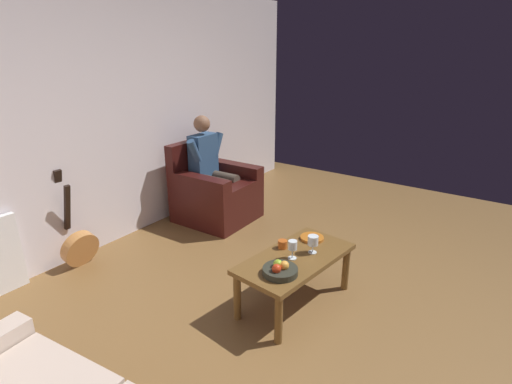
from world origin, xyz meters
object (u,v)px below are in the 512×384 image
person_seated (212,166)px  armchair (214,193)px  decorative_dish (312,238)px  guitar (79,245)px  candle_jar (283,244)px  wine_glass_near (293,246)px  coffee_table (295,264)px  wine_glass_far (313,241)px  fruit_bowl (280,270)px

person_seated → armchair: bearing=90.0°
decorative_dish → armchair: bearing=-111.0°
guitar → candle_jar: size_ratio=12.17×
person_seated → wine_glass_near: (1.02, 1.70, -0.13)m
wine_glass_near → coffee_table: bearing=171.6°
armchair → wine_glass_far: size_ratio=6.33×
guitar → wine_glass_near: guitar is taller
guitar → decorative_dish: bearing=116.3°
armchair → person_seated: person_seated is taller
candle_jar → wine_glass_far: bearing=105.9°
wine_glass_far → fruit_bowl: size_ratio=0.57×
wine_glass_far → candle_jar: size_ratio=1.91×
coffee_table → guitar: 2.13m
person_seated → fruit_bowl: person_seated is taller
coffee_table → candle_jar: size_ratio=13.90×
guitar → candle_jar: (-0.70, 1.86, 0.26)m
wine_glass_far → decorative_dish: bearing=-151.8°
candle_jar → wine_glass_near: bearing=55.1°
coffee_table → fruit_bowl: (0.30, 0.04, 0.10)m
candle_jar → person_seated: bearing=-120.7°
coffee_table → decorative_dish: bearing=-174.6°
guitar → fruit_bowl: guitar is taller
decorative_dish → candle_jar: candle_jar is taller
person_seated → wine_glass_far: bearing=63.8°
person_seated → wine_glass_near: size_ratio=8.16×
guitar → wine_glass_near: bearing=106.4°
person_seated → wine_glass_far: size_ratio=8.42×
armchair → wine_glass_near: bearing=57.7°
wine_glass_near → fruit_bowl: size_ratio=0.59×
wine_glass_far → decorative_dish: wine_glass_far is taller
person_seated → decorative_dish: bearing=68.5°
person_seated → guitar: bearing=-12.1°
wine_glass_near → fruit_bowl: 0.27m
wine_glass_near → decorative_dish: size_ratio=0.76×
wine_glass_near → wine_glass_far: (-0.18, 0.09, -0.00)m
guitar → coffee_table: bearing=107.5°
person_seated → candle_jar: (0.91, 1.54, -0.20)m
fruit_bowl → decorative_dish: bearing=-174.0°
coffee_table → wine_glass_far: 0.23m
fruit_bowl → guitar: bearing=-80.6°
armchair → guitar: size_ratio=1.00×
coffee_table → guitar: bearing=-72.5°
armchair → wine_glass_far: armchair is taller
armchair → fruit_bowl: bearing=52.4°
armchair → wine_glass_far: (0.84, 1.76, 0.21)m
armchair → decorative_dish: bearing=68.1°
coffee_table → candle_jar: 0.20m
guitar → fruit_bowl: 2.10m
armchair → fruit_bowl: 2.14m
coffee_table → candle_jar: candle_jar is taller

